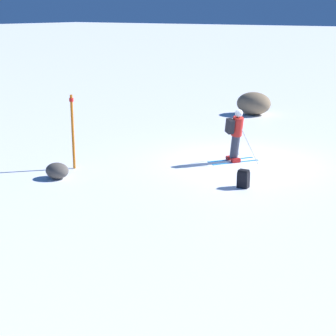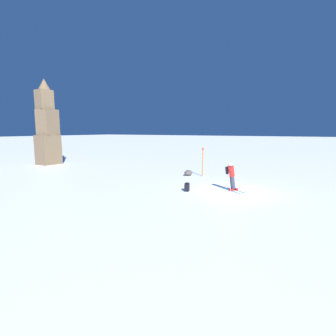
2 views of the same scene
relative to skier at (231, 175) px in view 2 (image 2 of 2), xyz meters
The scene contains 6 objects.
ground_plane 0.97m from the skier, 123.87° to the right, with size 300.00×300.00×0.00m, color white.
skier is the anchor object (origin of this frame).
rock_pillar 20.45m from the skier, 83.47° to the left, with size 2.04×1.79×8.67m.
spare_backpack 2.69m from the skier, 123.12° to the left, with size 0.32×0.25×0.50m.
exposed_boulder_0 5.61m from the skier, 52.80° to the left, with size 0.70×0.60×0.46m, color #4C4742.
trail_marker 5.02m from the skier, 42.37° to the left, with size 0.13×0.13×2.25m.
Camera 2 is at (-14.77, -4.35, 3.53)m, focal length 28.00 mm.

